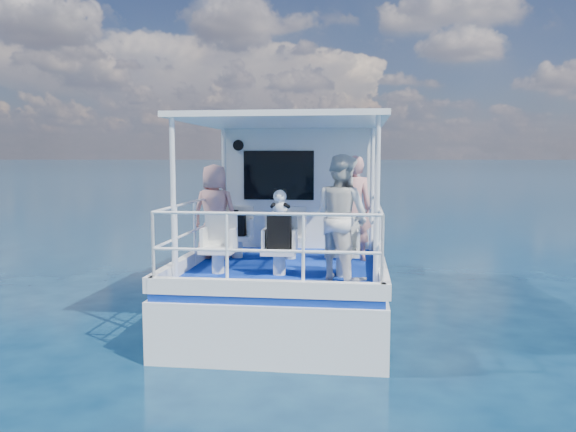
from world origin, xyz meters
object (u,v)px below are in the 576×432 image
Objects in this scene: backpack_center at (279,232)px; panda at (280,202)px; passenger_port_fwd at (215,212)px; passenger_stbd_aft at (342,217)px.

panda reaches higher than backpack_center.
panda is (0.02, -0.01, 0.43)m from backpack_center.
backpack_center is 0.43m from panda.
passenger_port_fwd is 0.91× the size of passenger_stbd_aft.
passenger_stbd_aft is 0.90m from panda.
passenger_stbd_aft is at bearing -9.97° from backpack_center.
passenger_port_fwd is 4.33× the size of panda.
passenger_port_fwd is 1.81m from panda.
backpack_center is at bearing 32.45° from passenger_stbd_aft.
panda is (1.27, -1.26, 0.27)m from passenger_port_fwd.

